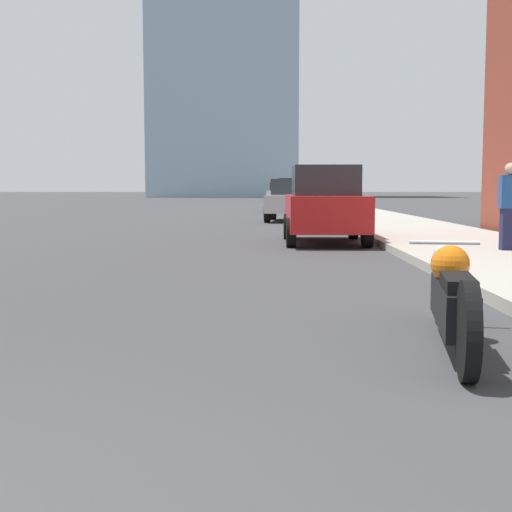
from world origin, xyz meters
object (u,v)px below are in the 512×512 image
(parked_car_silver, at_px, (294,200))
(parked_car_white, at_px, (282,194))
(parked_car_red, at_px, (325,205))
(parked_car_green, at_px, (282,192))
(motorcycle, at_px, (453,298))
(pedestrian, at_px, (510,206))
(parked_car_black, at_px, (292,195))

(parked_car_silver, relative_size, parked_car_white, 0.96)
(parked_car_red, distance_m, parked_car_green, 45.40)
(motorcycle, xyz_separation_m, pedestrian, (2.87, 7.16, 0.54))
(parked_car_black, height_order, parked_car_white, parked_car_black)
(parked_car_silver, distance_m, parked_car_green, 34.79)
(parked_car_black, height_order, parked_car_green, parked_car_green)
(motorcycle, relative_size, pedestrian, 1.71)
(parked_car_white, height_order, parked_car_green, parked_car_green)
(parked_car_black, distance_m, parked_car_green, 23.73)
(parked_car_black, bearing_deg, motorcycle, -94.63)
(motorcycle, bearing_deg, parked_car_black, 99.33)
(parked_car_white, height_order, pedestrian, pedestrian)
(parked_car_white, distance_m, parked_car_green, 11.00)
(motorcycle, height_order, pedestrian, pedestrian)
(parked_car_silver, bearing_deg, parked_car_red, -82.78)
(motorcycle, bearing_deg, parked_car_green, 99.25)
(parked_car_red, bearing_deg, motorcycle, -89.11)
(parked_car_red, relative_size, parked_car_silver, 0.95)
(parked_car_red, height_order, parked_car_green, parked_car_green)
(parked_car_silver, height_order, parked_car_black, parked_car_black)
(parked_car_white, bearing_deg, pedestrian, -79.25)
(parked_car_red, relative_size, parked_car_black, 0.95)
(parked_car_red, height_order, pedestrian, parked_car_red)
(motorcycle, distance_m, parked_car_red, 10.66)
(parked_car_white, bearing_deg, parked_car_silver, -84.24)
(parked_car_silver, xyz_separation_m, parked_car_green, (0.31, 34.79, 0.07))
(parked_car_white, bearing_deg, motorcycle, -83.65)
(motorcycle, height_order, parked_car_silver, parked_car_silver)
(parked_car_red, relative_size, parked_car_white, 0.91)
(motorcycle, relative_size, parked_car_black, 0.64)
(pedestrian, bearing_deg, parked_car_black, 96.73)
(parked_car_silver, bearing_deg, pedestrian, -71.17)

